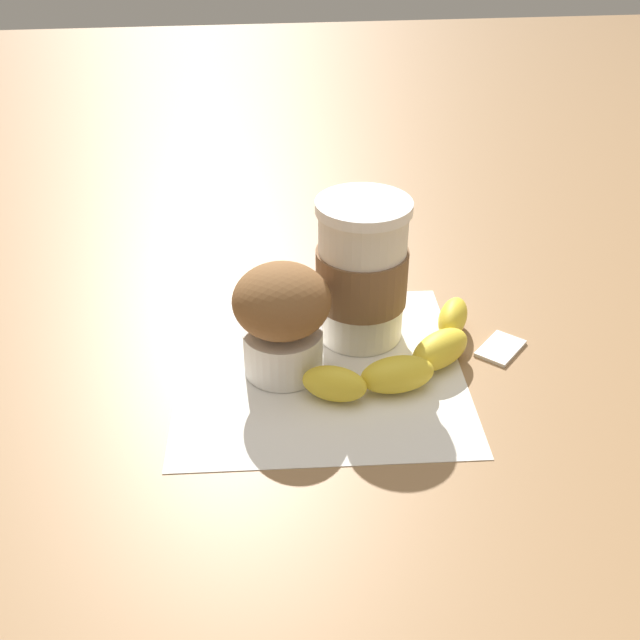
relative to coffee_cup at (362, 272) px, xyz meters
The scene contains 6 objects.
ground_plane 0.10m from the coffee_cup, 41.66° to the right, with size 3.00×3.00×0.00m, color #936D47.
paper_napkin 0.10m from the coffee_cup, 41.66° to the right, with size 0.26×0.26×0.00m, color white.
coffee_cup is the anchor object (origin of this frame).
muffin 0.10m from the coffee_cup, 55.66° to the right, with size 0.09×0.09×0.11m.
banana 0.09m from the coffee_cup, 27.93° to the left, with size 0.15×0.19×0.03m.
sugar_packet 0.15m from the coffee_cup, 72.11° to the left, with size 0.05×0.03×0.01m, color white.
Camera 1 is at (0.56, -0.06, 0.42)m, focal length 42.00 mm.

